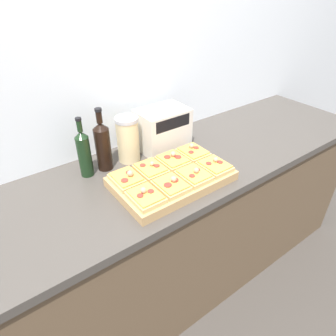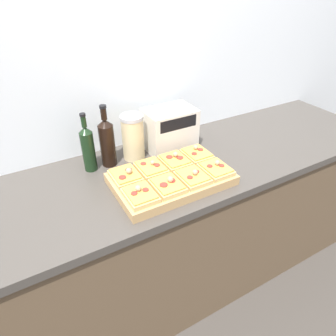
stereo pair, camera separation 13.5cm
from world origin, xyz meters
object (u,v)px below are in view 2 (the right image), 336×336
cutting_board (171,179)px  grain_jar_tall (133,137)px  wine_bottle (107,142)px  olive_oil_bottle (88,148)px  toaster_oven (170,129)px

cutting_board → grain_jar_tall: (-0.05, 0.29, 0.09)m
wine_bottle → olive_oil_bottle: bearing=180.0°
grain_jar_tall → olive_oil_bottle: bearing=180.0°
cutting_board → toaster_oven: 0.34m
toaster_oven → wine_bottle: bearing=179.9°
cutting_board → grain_jar_tall: 0.31m
olive_oil_bottle → wine_bottle: wine_bottle is taller
cutting_board → grain_jar_tall: size_ratio=2.25×
grain_jar_tall → toaster_oven: bearing=-0.2°
grain_jar_tall → cutting_board: bearing=-79.5°
cutting_board → toaster_oven: bearing=61.7°
olive_oil_bottle → wine_bottle: bearing=0.0°
wine_bottle → grain_jar_tall: bearing=-0.0°
wine_bottle → grain_jar_tall: (0.13, -0.00, -0.01)m
olive_oil_bottle → grain_jar_tall: 0.23m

